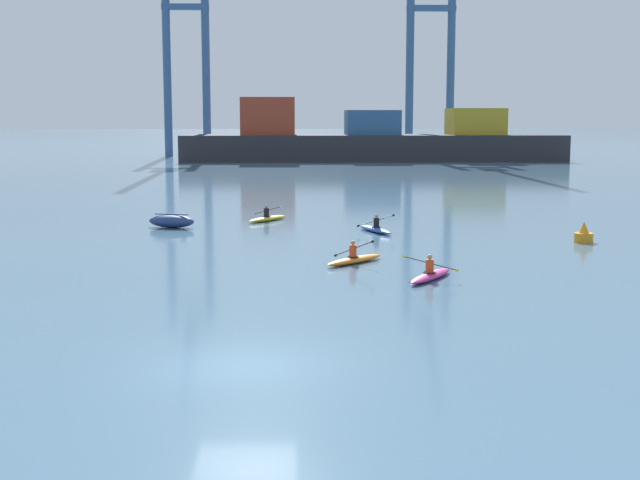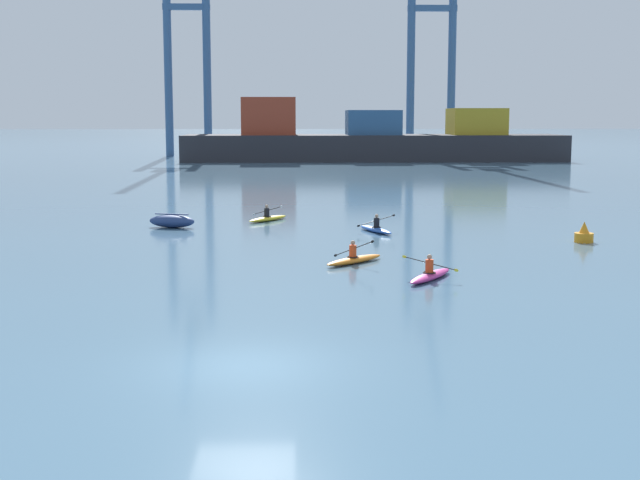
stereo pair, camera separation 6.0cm
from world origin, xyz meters
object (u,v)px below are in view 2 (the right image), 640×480
channel_buoy (584,235)px  kayak_yellow (268,218)px  kayak_magenta (430,275)px  kayak_orange (354,259)px  kayak_blue (376,229)px  gantry_crane_west (187,37)px  gantry_crane_west_mid (432,37)px  container_barge (370,141)px  capsized_dinghy (172,221)px

channel_buoy → kayak_yellow: bearing=149.4°
kayak_magenta → kayak_orange: 4.54m
kayak_blue → gantry_crane_west: bearing=102.8°
gantry_crane_west_mid → channel_buoy: 95.19m
container_barge → kayak_magenta: 88.42m
capsized_dinghy → channel_buoy: bearing=-16.8°
container_barge → kayak_yellow: 70.66m
gantry_crane_west_mid → capsized_dinghy: size_ratio=12.82×
container_barge → kayak_yellow: size_ratio=16.50×
gantry_crane_west_mid → kayak_yellow: (-22.39, -84.17, -17.61)m
gantry_crane_west_mid → gantry_crane_west: bearing=-179.2°
gantry_crane_west → channel_buoy: bearing=-72.1°
gantry_crane_west → kayak_yellow: gantry_crane_west is taller
kayak_magenta → kayak_blue: bearing=93.3°
kayak_magenta → kayak_yellow: (-6.58, 18.61, 0.00)m
capsized_dinghy → kayak_yellow: (5.12, 2.92, -0.18)m
container_barge → channel_buoy: bearing=-87.4°
kayak_yellow → kayak_orange: bearing=-74.9°
container_barge → kayak_orange: (-7.81, -84.49, -2.53)m
kayak_orange → kayak_blue: bearing=79.6°
gantry_crane_west → kayak_magenta: bearing=-78.4°
channel_buoy → container_barge: bearing=92.6°
kayak_blue → kayak_orange: 9.93m
container_barge → gantry_crane_west_mid: 23.48m
kayak_blue → capsized_dinghy: bearing=168.7°
kayak_blue → kayak_orange: size_ratio=1.17×
capsized_dinghy → kayak_orange: (9.12, -11.96, -0.18)m
capsized_dinghy → kayak_orange: kayak_orange is taller
kayak_blue → channel_buoy: bearing=-22.7°
gantry_crane_west → kayak_orange: bearing=-79.4°
channel_buoy → kayak_orange: 12.80m
capsized_dinghy → gantry_crane_west_mid: bearing=72.5°
gantry_crane_west → capsized_dinghy: (9.31, -86.55, -17.37)m
gantry_crane_west_mid → kayak_magenta: size_ratio=11.22×
channel_buoy → kayak_magenta: (-8.87, -9.47, -0.19)m
kayak_magenta → kayak_orange: size_ratio=1.11×
container_barge → gantry_crane_west: bearing=151.9°
gantry_crane_west → capsized_dinghy: bearing=-83.9°
gantry_crane_west → kayak_orange: 101.75m
capsized_dinghy → kayak_blue: bearing=-11.3°
kayak_blue → kayak_orange: kayak_orange is taller
capsized_dinghy → container_barge: bearing=76.9°
gantry_crane_west → kayak_blue: bearing=-77.2°
capsized_dinghy → channel_buoy: (20.57, -6.23, 0.01)m
capsized_dinghy → gantry_crane_west: bearing=96.1°
container_barge → kayak_magenta: size_ratio=15.98×
kayak_yellow → kayak_magenta: bearing=-70.5°
channel_buoy → kayak_blue: (-9.65, 4.04, -0.19)m
channel_buoy → gantry_crane_west: bearing=107.9°
kayak_yellow → gantry_crane_west_mid: bearing=75.1°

